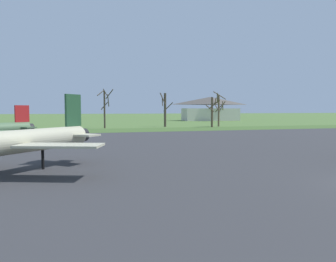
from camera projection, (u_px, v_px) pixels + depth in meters
The scene contains 8 objects.
asphalt_apron at pixel (232, 150), 31.42m from camera, with size 80.94×53.37×0.05m, color #333335.
grass_verge_strip at pixel (154, 130), 62.72m from camera, with size 140.94×12.00×0.06m, color #3F5D29.
jet_fighter_rear_center at pixel (0, 143), 18.27m from camera, with size 11.61×12.42×5.11m.
bare_tree_far_left at pixel (105, 106), 68.25m from camera, with size 3.47×2.96×8.40m.
bare_tree_left_of_center at pixel (165, 109), 73.84m from camera, with size 3.18×3.16×7.89m.
bare_tree_center at pixel (213, 110), 71.57m from camera, with size 3.45×3.62×7.67m.
bare_tree_right_of_center at pixel (219, 109), 75.40m from camera, with size 3.30×3.27×8.24m.
visitor_building at pixel (210, 109), 116.41m from camera, with size 21.26×10.92×8.59m.
Camera 1 is at (-14.84, -12.18, 3.99)m, focal length 34.19 mm.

